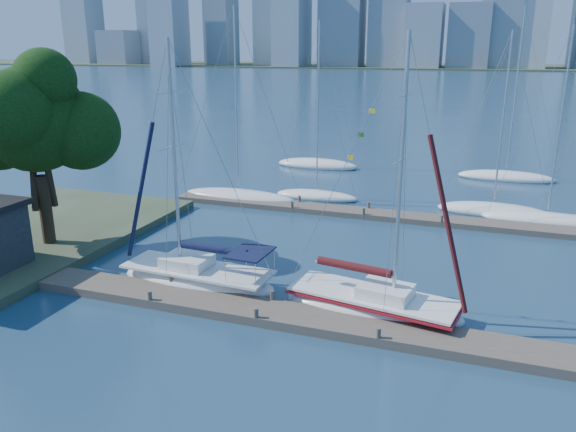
% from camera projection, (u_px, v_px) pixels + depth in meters
% --- Properties ---
extents(ground, '(700.00, 700.00, 0.00)m').
position_uv_depth(ground, '(264.00, 317.00, 23.77)').
color(ground, '#18334D').
rests_on(ground, ground).
extents(near_dock, '(26.00, 2.00, 0.40)m').
position_uv_depth(near_dock, '(264.00, 312.00, 23.71)').
color(near_dock, '#4F463A').
rests_on(near_dock, ground).
extents(far_dock, '(30.00, 1.80, 0.36)m').
position_uv_depth(far_dock, '(381.00, 215.00, 37.52)').
color(far_dock, '#4F463A').
rests_on(far_dock, ground).
extents(shore, '(12.00, 22.00, 0.50)m').
position_uv_depth(shore, '(6.00, 244.00, 31.81)').
color(shore, '#38472D').
rests_on(shore, ground).
extents(far_shore, '(800.00, 100.00, 1.50)m').
position_uv_depth(far_shore, '(477.00, 67.00, 312.68)').
color(far_shore, '#38472D').
rests_on(far_shore, ground).
extents(tree, '(7.98, 7.30, 10.95)m').
position_uv_depth(tree, '(34.00, 117.00, 29.29)').
color(tree, black).
rests_on(tree, ground).
extents(sailboat_navy, '(7.96, 2.97, 11.90)m').
position_uv_depth(sailboat_navy, '(197.00, 267.00, 26.55)').
color(sailboat_navy, white).
rests_on(sailboat_navy, ground).
extents(sailboat_maroon, '(7.96, 3.75, 12.09)m').
position_uv_depth(sailboat_maroon, '(374.00, 293.00, 23.75)').
color(sailboat_maroon, white).
rests_on(sailboat_maroon, ground).
extents(bg_boat_0, '(9.10, 4.50, 14.05)m').
position_uv_depth(bg_boat_0, '(239.00, 196.00, 41.82)').
color(bg_boat_0, white).
rests_on(bg_boat_0, ground).
extents(bg_boat_1, '(6.57, 3.25, 11.52)m').
position_uv_depth(bg_boat_1, '(317.00, 196.00, 42.24)').
color(bg_boat_1, white).
rests_on(bg_boat_1, ground).
extents(bg_boat_3, '(7.68, 4.91, 12.34)m').
position_uv_depth(bg_boat_3, '(493.00, 210.00, 38.29)').
color(bg_boat_3, white).
rests_on(bg_boat_3, ground).
extents(bg_boat_4, '(8.23, 5.28, 12.58)m').
position_uv_depth(bg_boat_4, '(547.00, 220.00, 36.21)').
color(bg_boat_4, white).
rests_on(bg_boat_4, ground).
extents(bg_boat_6, '(8.05, 3.61, 13.67)m').
position_uv_depth(bg_boat_6, '(317.00, 164.00, 53.16)').
color(bg_boat_6, white).
rests_on(bg_boat_6, ground).
extents(bg_boat_7, '(8.29, 4.55, 14.47)m').
position_uv_depth(bg_boat_7, '(506.00, 177.00, 48.17)').
color(bg_boat_7, white).
rests_on(bg_boat_7, ground).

